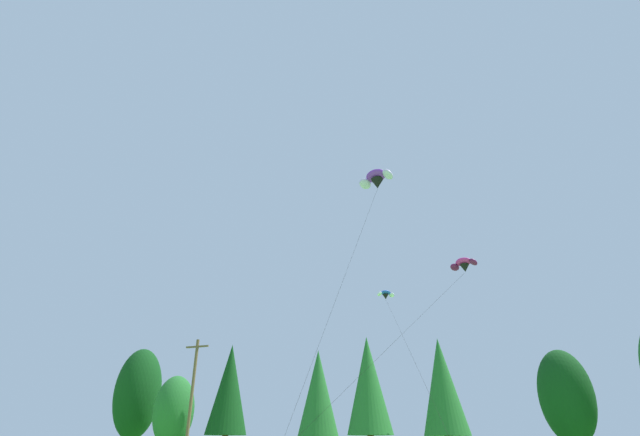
{
  "coord_description": "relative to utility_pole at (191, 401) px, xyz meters",
  "views": [
    {
      "loc": [
        6.92,
        -1.83,
        2.22
      ],
      "look_at": [
        -1.57,
        22.28,
        14.78
      ],
      "focal_mm": 26.09,
      "sensor_mm": 36.0,
      "label": 1
    }
  ],
  "objects": [
    {
      "name": "treeline_tree_g",
      "position": [
        29.66,
        12.74,
        0.55
      ],
      "size": [
        4.52,
        4.52,
        10.09
      ],
      "color": "#472D19",
      "rests_on": "ground_plane"
    },
    {
      "name": "parafoil_kite_far_purple",
      "position": [
        16.74,
        -0.45,
        17.73
      ],
      "size": [
        6.99,
        8.75,
        22.53
      ],
      "color": "purple"
    },
    {
      "name": "treeline_tree_a",
      "position": [
        -16.05,
        12.68,
        2.27
      ],
      "size": [
        5.29,
        5.29,
        12.93
      ],
      "color": "#472D19",
      "rests_on": "ground_plane"
    },
    {
      "name": "parafoil_kite_mid_blue_white",
      "position": [
        14.13,
        13.7,
        11.55
      ],
      "size": [
        8.52,
        20.9,
        16.45
      ],
      "color": "blue"
    },
    {
      "name": "treeline_tree_c",
      "position": [
        -3.13,
        11.48,
        2.23
      ],
      "size": [
        4.33,
        4.33,
        12.42
      ],
      "color": "#472D19",
      "rests_on": "ground_plane"
    },
    {
      "name": "parafoil_kite_high_magenta",
      "position": [
        22.87,
        6.62,
        11.48
      ],
      "size": [
        12.73,
        15.65,
        16.08
      ],
      "color": "#D12893"
    },
    {
      "name": "treeline_tree_b",
      "position": [
        -9.0,
        10.35,
        0.02
      ],
      "size": [
        4.28,
        4.28,
        9.2
      ],
      "color": "#472D19",
      "rests_on": "ground_plane"
    },
    {
      "name": "treeline_tree_e",
      "position": [
        12.63,
        10.04,
        1.92
      ],
      "size": [
        4.22,
        4.22,
        11.92
      ],
      "color": "#472D19",
      "rests_on": "ground_plane"
    },
    {
      "name": "utility_pole",
      "position": [
        0.0,
        0.0,
        0.0
      ],
      "size": [
        2.2,
        0.26,
        10.57
      ],
      "color": "brown",
      "rests_on": "ground_plane"
    },
    {
      "name": "treeline_tree_d",
      "position": [
        6.91,
        11.94,
        1.53
      ],
      "size": [
        4.09,
        4.09,
        11.31
      ],
      "color": "#472D19",
      "rests_on": "ground_plane"
    },
    {
      "name": "treeline_tree_f",
      "position": [
        19.3,
        11.65,
        1.74
      ],
      "size": [
        4.16,
        4.16,
        11.64
      ],
      "color": "#472D19",
      "rests_on": "ground_plane"
    }
  ]
}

